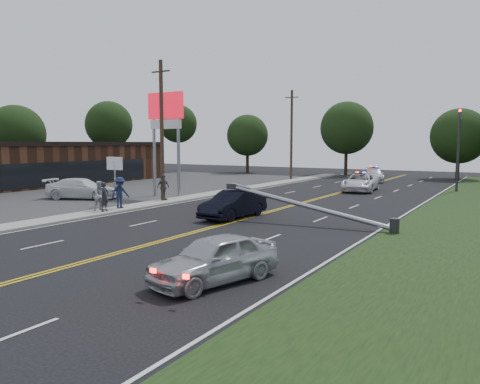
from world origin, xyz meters
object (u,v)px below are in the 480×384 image
Objects in this scene: utility_pole_mid at (162,130)px; emergency_a at (360,182)px; utility_pole_far at (291,135)px; bystander_b at (100,196)px; small_sign at (115,167)px; traffic_signal at (459,143)px; parked_car at (82,189)px; bystander_c at (120,193)px; crashed_sedan at (233,204)px; bystander_d at (163,187)px; emergency_b at (374,175)px; fallen_streetlight at (315,208)px; bystander_a at (104,197)px; pylon_sign at (166,119)px; waiting_sedan at (214,259)px.

emergency_a is (10.30, 14.01, -4.32)m from utility_pole_mid.
utility_pole_far reaches higher than bystander_b.
utility_pole_far is 1.81× the size of emergency_a.
traffic_signal is at bearing 38.90° from small_sign.
parked_car is 2.73× the size of bystander_c.
bystander_d is at bearing 158.57° from crashed_sedan.
emergency_a is at bearing -37.83° from utility_pole_far.
emergency_b is at bearing -9.46° from bystander_d.
fallen_streetlight is 12.57m from bystander_a.
bystander_c is at bearing -41.81° from small_sign.
emergency_b is 26.51m from bystander_d.
traffic_signal reaches higher than bystander_a.
pylon_sign is 1.71× the size of crashed_sedan.
emergency_b is 32.12m from bystander_b.
bystander_b is (-8.06, -31.09, 0.28)m from emergency_b.
pylon_sign is at bearing 43.44° from bystander_d.
bystander_d reaches higher than bystander_a.
bystander_c is at bearing -125.83° from traffic_signal.
bystander_b is at bearing -77.87° from pylon_sign.
crashed_sedan is 8.86m from bystander_d.
bystander_b is (0.49, -6.33, -4.08)m from utility_pole_mid.
waiting_sedan is at bearing -95.33° from traffic_signal.
traffic_signal is at bearing 22.16° from emergency_a.
utility_pole_far is at bearing -178.99° from emergency_b.
bystander_c reaches higher than bystander_a.
bystander_c is at bearing -123.17° from emergency_a.
pylon_sign is 9.87m from bystander_b.
emergency_a is at bearing 53.68° from utility_pole_mid.
utility_pole_mid is 22.00m from utility_pole_far.
small_sign is at bearing -50.45° from parked_car.
fallen_streetlight is 13.11m from bystander_b.
bystander_b reaches higher than emergency_b.
emergency_b is 2.57× the size of bystander_c.
pylon_sign is 20.06m from utility_pole_far.
fallen_streetlight reaches higher than emergency_b.
bystander_a reaches higher than emergency_b.
emergency_b is at bearing 99.55° from fallen_streetlight.
bystander_d is (-12.94, 3.52, 0.12)m from fallen_streetlight.
emergency_b is at bearing 142.93° from traffic_signal.
pylon_sign reaches higher than bystander_b.
waiting_sedan is (-3.05, -32.63, -3.48)m from traffic_signal.
emergency_a is 1.10× the size of emergency_b.
emergency_a is 2.99× the size of bystander_d.
bystander_b is at bearing -146.08° from parked_car.
traffic_signal is 24.05m from crashed_sedan.
bystander_a is 1.50m from bystander_c.
bystander_d is (-17.05, -18.48, -3.16)m from traffic_signal.
utility_pole_mid is at bearing -125.92° from emergency_b.
utility_pole_mid reaches higher than bystander_b.
waiting_sedan is (14.45, -14.63, -4.36)m from utility_pole_mid.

